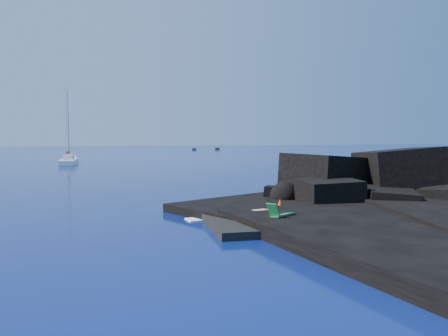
{
  "coord_description": "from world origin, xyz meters",
  "views": [
    {
      "loc": [
        -5.43,
        -18.05,
        4.1
      ],
      "look_at": [
        4.3,
        10.38,
        2.0
      ],
      "focal_mm": 35.0,
      "sensor_mm": 36.0,
      "label": 1
    }
  ],
  "objects_px": {
    "sailboat": "(69,164)",
    "marker_cone": "(280,205)",
    "deck_chair": "(282,211)",
    "distant_boat_b": "(217,149)",
    "distant_boat_a": "(194,150)",
    "sunbather": "(260,212)"
  },
  "relations": [
    {
      "from": "marker_cone",
      "to": "distant_boat_b",
      "type": "distance_m",
      "value": 127.82
    },
    {
      "from": "marker_cone",
      "to": "distant_boat_b",
      "type": "height_order",
      "value": "marker_cone"
    },
    {
      "from": "sunbather",
      "to": "deck_chair",
      "type": "bearing_deg",
      "value": -91.3
    },
    {
      "from": "sailboat",
      "to": "distant_boat_a",
      "type": "relative_size",
      "value": 2.59
    },
    {
      "from": "sailboat",
      "to": "distant_boat_a",
      "type": "xyz_separation_m",
      "value": [
        38.58,
        70.23,
        0.0
      ]
    },
    {
      "from": "deck_chair",
      "to": "distant_boat_b",
      "type": "bearing_deg",
      "value": 44.21
    },
    {
      "from": "sailboat",
      "to": "sunbather",
      "type": "bearing_deg",
      "value": -75.49
    },
    {
      "from": "marker_cone",
      "to": "distant_boat_a",
      "type": "height_order",
      "value": "marker_cone"
    },
    {
      "from": "sailboat",
      "to": "deck_chair",
      "type": "xyz_separation_m",
      "value": [
        9.53,
        -53.22,
        0.86
      ]
    },
    {
      "from": "sailboat",
      "to": "marker_cone",
      "type": "bearing_deg",
      "value": -73.55
    },
    {
      "from": "sailboat",
      "to": "distant_boat_b",
      "type": "bearing_deg",
      "value": 61.04
    },
    {
      "from": "sailboat",
      "to": "sunbather",
      "type": "relative_size",
      "value": 5.96
    },
    {
      "from": "sunbather",
      "to": "distant_boat_b",
      "type": "height_order",
      "value": "sunbather"
    },
    {
      "from": "distant_boat_a",
      "to": "distant_boat_b",
      "type": "relative_size",
      "value": 0.92
    },
    {
      "from": "sailboat",
      "to": "distant_boat_a",
      "type": "bearing_deg",
      "value": 65.54
    },
    {
      "from": "sailboat",
      "to": "marker_cone",
      "type": "relative_size",
      "value": 18.91
    },
    {
      "from": "sailboat",
      "to": "deck_chair",
      "type": "height_order",
      "value": "sailboat"
    },
    {
      "from": "sunbather",
      "to": "distant_boat_b",
      "type": "distance_m",
      "value": 129.28
    },
    {
      "from": "marker_cone",
      "to": "distant_boat_b",
      "type": "relative_size",
      "value": 0.13
    },
    {
      "from": "distant_boat_a",
      "to": "deck_chair",
      "type": "bearing_deg",
      "value": -87.99
    },
    {
      "from": "distant_boat_a",
      "to": "distant_boat_b",
      "type": "bearing_deg",
      "value": 27.29
    },
    {
      "from": "sunbather",
      "to": "marker_cone",
      "type": "height_order",
      "value": "marker_cone"
    }
  ]
}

